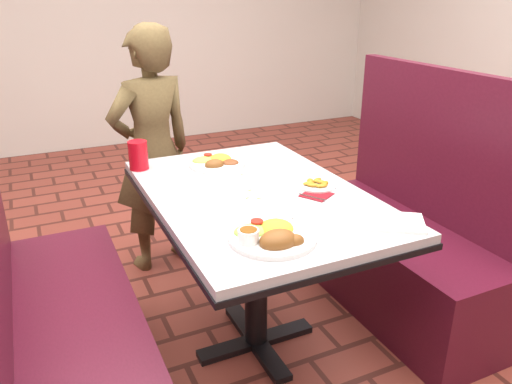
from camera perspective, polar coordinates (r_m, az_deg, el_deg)
dining_table at (r=2.04m, az=0.00°, el=-2.51°), size 0.81×1.21×0.75m
booth_bench_left at (r=2.05m, az=-21.43°, el=-14.64°), size 0.47×1.20×1.17m
booth_bench_right at (r=2.59m, az=16.32°, el=-5.83°), size 0.47×1.20×1.17m
diner_person at (r=2.80m, az=-11.72°, el=4.49°), size 0.56×0.44×1.36m
near_dinner_plate at (r=1.61m, az=1.79°, el=-4.57°), size 0.29×0.29×0.09m
far_dinner_plate at (r=2.31m, az=-4.55°, el=3.67°), size 0.26×0.26×0.07m
plantain_plate at (r=2.06m, az=6.92°, el=0.84°), size 0.16×0.16×0.02m
maroon_napkin at (r=1.98m, az=6.93°, el=-0.33°), size 0.14×0.14×0.00m
spoon_utensil at (r=1.95m, az=6.42°, el=-0.59°), size 0.07×0.10×0.00m
red_tumbler at (r=2.30m, az=-13.31°, el=4.11°), size 0.09×0.09×0.13m
paper_napkin at (r=1.79m, az=15.44°, el=-3.31°), size 0.26×0.24×0.01m
knife_utensil at (r=1.65m, az=2.07°, el=-4.74°), size 0.08×0.14×0.00m
fork_utensil at (r=1.67m, az=3.98°, el=-4.24°), size 0.10×0.14×0.00m
lettuce_shreds at (r=2.06m, az=0.30°, el=0.77°), size 0.28×0.32×0.00m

